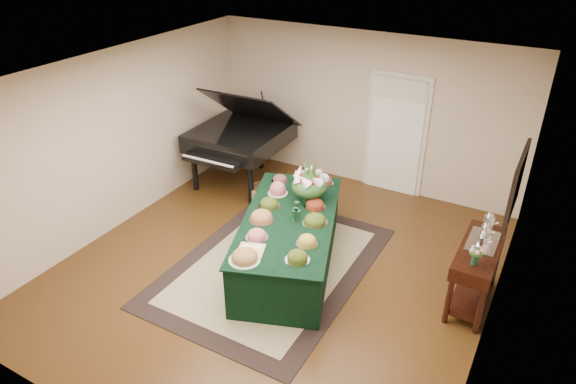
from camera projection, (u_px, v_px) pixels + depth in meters
The scene contains 14 objects.
ground at pixel (278, 267), 7.17m from camera, with size 6.00×6.00×0.00m, color black.
area_rug at pixel (272, 265), 7.18m from camera, with size 2.42×3.39×0.01m.
kitchen_doorway at pixel (396, 136), 8.69m from camera, with size 1.05×0.07×2.10m.
buffet_table at pixel (289, 241), 7.03m from camera, with size 1.97×2.79×0.78m.
food_platters at pixel (285, 214), 6.82m from camera, with size 1.46×2.53×0.15m.
cutting_board at pixel (251, 248), 6.16m from camera, with size 0.40×0.40×0.10m.
green_goblets at pixel (296, 213), 6.76m from camera, with size 0.20×0.28×0.18m.
floral_centerpiece at pixel (310, 182), 7.10m from camera, with size 0.51×0.51×0.51m.
grand_piano at pixel (240, 136), 8.98m from camera, with size 1.62×1.82×1.80m.
wicker_basket at pixel (263, 195), 8.71m from camera, with size 0.44×0.44×0.28m, color olive.
mahogany_sideboard at pixel (478, 260), 6.21m from camera, with size 0.45×1.20×0.85m.
tea_service at pixel (485, 232), 6.18m from camera, with size 0.34×0.58×0.30m.
pink_bouquet at pixel (476, 253), 5.75m from camera, with size 0.18×0.18×0.23m.
wall_painting at pixel (517, 184), 5.59m from camera, with size 0.05×0.95×0.75m.
Camera 1 is at (2.96, -4.98, 4.36)m, focal length 32.00 mm.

